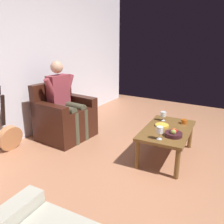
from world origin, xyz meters
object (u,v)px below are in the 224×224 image
Objects in this scene: candle_jar at (184,122)px; decorative_dish at (162,125)px; coffee_table at (167,133)px; wine_glass_far at (160,131)px; guitar at (9,136)px; person_seated at (64,98)px; armchair at (64,118)px; wine_glass_near at (163,115)px; fruit_bowl at (174,133)px.

decorative_dish is at bearing -42.83° from candle_jar.
wine_glass_far is at bearing 3.33° from coffee_table.
decorative_dish is 2.27× the size of candle_jar.
person_seated is at bearing 152.23° from guitar.
candle_jar is (-0.53, 1.84, -0.23)m from person_seated.
coffee_table is 0.37m from candle_jar.
wine_glass_far is at bearing -9.53° from candle_jar.
person_seated is (0.00, 0.03, 0.36)m from armchair.
fruit_bowl is (0.50, 0.32, -0.06)m from wine_glass_near.
armchair is at bearing -83.17° from coffee_table.
wine_glass_far is at bearing 15.30° from decorative_dish.
wine_glass_near is 1.66× the size of candle_jar.
person_seated is 1.30× the size of guitar.
wine_glass_far is 0.48m from decorative_dish.
wine_glass_near is at bearing 111.28° from armchair.
armchair is at bearing -95.93° from wine_glass_far.
fruit_bowl reaches higher than candle_jar.
person_seated reaches higher than candle_jar.
armchair is 4.88× the size of decorative_dish.
candle_jar is at bearing 120.54° from guitar.
wine_glass_near is 0.73× the size of decorative_dish.
fruit_bowl is at bearing 42.70° from decorative_dish.
decorative_dish is at bearing 117.98° from guitar.
wine_glass_near is at bearing 123.77° from guitar.
coffee_table is (-0.21, 1.70, -0.32)m from person_seated.
person_seated is at bearing -71.80° from wine_glass_near.
guitar reaches higher than coffee_table.
coffee_table is (-0.21, 1.73, 0.04)m from armchair.
person_seated reaches higher than wine_glass_far.
candle_jar is at bearing 137.17° from decorative_dish.
armchair is 1.74m from coffee_table.
candle_jar is (-0.03, 0.31, -0.06)m from wine_glass_near.
wine_glass_near is (-0.50, 1.53, -0.17)m from person_seated.
candle_jar is at bearing 156.27° from coffee_table.
armchair is 4.21× the size of fruit_bowl.
armchair is 0.87× the size of coffee_table.
armchair is 1.89m from fruit_bowl.
wine_glass_far reaches higher than wine_glass_near.
wine_glass_far is (0.18, 1.75, 0.21)m from armchair.
armchair is 11.07× the size of candle_jar.
person_seated reaches higher than guitar.
wine_glass_far is 0.73m from candle_jar.
wine_glass_near is at bearing -150.08° from coffee_table.
person_seated is at bearing -89.99° from fruit_bowl.
person_seated reaches higher than wine_glass_near.
decorative_dish is at bearing -137.30° from fruit_bowl.
wine_glass_far is 0.87× the size of decorative_dish.
coffee_table is 1.08× the size of guitar.
coffee_table is at bearing -176.67° from wine_glass_far.
wine_glass_far is at bearing -34.94° from fruit_bowl.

